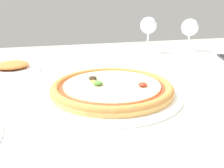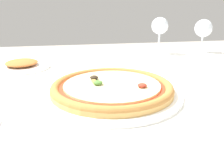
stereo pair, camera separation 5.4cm
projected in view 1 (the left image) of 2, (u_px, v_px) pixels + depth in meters
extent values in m
cube|color=brown|center=(139.00, 101.00, 0.66)|extent=(1.26, 1.08, 0.04)
cube|color=white|center=(139.00, 93.00, 0.65)|extent=(1.36, 1.18, 0.01)
cylinder|color=brown|center=(204.00, 121.00, 1.36)|extent=(0.06, 0.06, 0.71)
cylinder|color=white|center=(112.00, 93.00, 0.63)|extent=(0.35, 0.35, 0.01)
cylinder|color=tan|center=(112.00, 89.00, 0.63)|extent=(0.31, 0.31, 0.01)
torus|color=#B27538|center=(112.00, 87.00, 0.62)|extent=(0.31, 0.31, 0.02)
cylinder|color=#BC381E|center=(112.00, 86.00, 0.62)|extent=(0.26, 0.26, 0.00)
cylinder|color=beige|center=(112.00, 85.00, 0.62)|extent=(0.24, 0.24, 0.00)
ellipsoid|color=#BC9342|center=(93.00, 81.00, 0.63)|extent=(0.01, 0.01, 0.01)
ellipsoid|color=#A83323|center=(143.00, 84.00, 0.60)|extent=(0.02, 0.02, 0.01)
ellipsoid|color=#BC9342|center=(95.00, 83.00, 0.62)|extent=(0.01, 0.01, 0.01)
ellipsoid|color=#2D2319|center=(93.00, 78.00, 0.65)|extent=(0.02, 0.02, 0.01)
ellipsoid|color=#4C7A33|center=(98.00, 83.00, 0.61)|extent=(0.02, 0.02, 0.01)
cube|color=silver|center=(2.00, 131.00, 0.46)|extent=(0.01, 0.05, 0.00)
cylinder|color=silver|center=(147.00, 52.00, 1.13)|extent=(0.06, 0.06, 0.00)
cylinder|color=silver|center=(148.00, 42.00, 1.11)|extent=(0.01, 0.01, 0.09)
sphere|color=silver|center=(148.00, 25.00, 1.09)|extent=(0.07, 0.07, 0.07)
cylinder|color=silver|center=(188.00, 50.00, 1.17)|extent=(0.06, 0.06, 0.00)
cylinder|color=silver|center=(188.00, 42.00, 1.16)|extent=(0.01, 0.01, 0.07)
sphere|color=silver|center=(190.00, 27.00, 1.13)|extent=(0.08, 0.08, 0.08)
cylinder|color=white|center=(13.00, 69.00, 0.84)|extent=(0.19, 0.19, 0.01)
ellipsoid|color=#BC662D|center=(12.00, 65.00, 0.84)|extent=(0.11, 0.11, 0.02)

